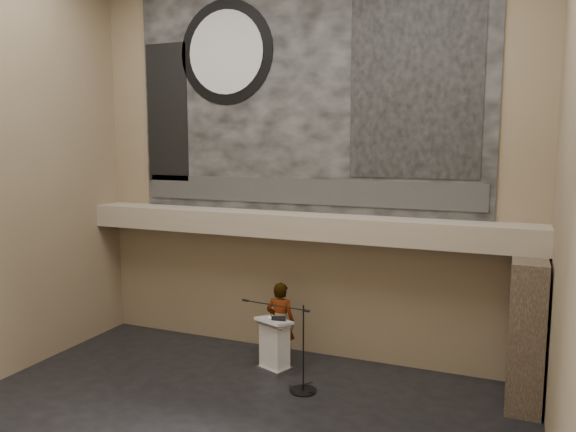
% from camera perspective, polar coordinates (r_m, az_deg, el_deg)
% --- Properties ---
extents(wall_back, '(10.00, 0.02, 8.50)m').
position_cam_1_polar(wall_back, '(12.26, 1.43, 5.33)').
color(wall_back, '#7E6D50').
rests_on(wall_back, floor).
extents(wall_right, '(0.02, 8.00, 8.50)m').
position_cam_1_polar(wall_right, '(7.48, 27.08, 2.96)').
color(wall_right, '#7E6D50').
rests_on(wall_right, floor).
extents(soffit, '(10.00, 0.80, 0.50)m').
position_cam_1_polar(soffit, '(12.02, 0.73, -0.94)').
color(soffit, gray).
rests_on(soffit, wall_back).
extents(sprinkler_left, '(0.04, 0.04, 0.06)m').
position_cam_1_polar(sprinkler_left, '(12.69, -6.09, -1.80)').
color(sprinkler_left, '#B2893D').
rests_on(sprinkler_left, soffit).
extents(sprinkler_right, '(0.04, 0.04, 0.06)m').
position_cam_1_polar(sprinkler_right, '(11.46, 9.50, -2.90)').
color(sprinkler_right, '#B2893D').
rests_on(sprinkler_right, soffit).
extents(banner, '(8.00, 0.05, 5.00)m').
position_cam_1_polar(banner, '(12.26, 1.40, 12.11)').
color(banner, black).
rests_on(banner, wall_back).
extents(banner_text_strip, '(7.76, 0.02, 0.55)m').
position_cam_1_polar(banner_text_strip, '(12.24, 1.30, 2.51)').
color(banner_text_strip, '#2D2D2D').
rests_on(banner_text_strip, banner).
extents(banner_clock_rim, '(2.30, 0.02, 2.30)m').
position_cam_1_polar(banner_clock_rim, '(13.09, -6.33, 16.20)').
color(banner_clock_rim, black).
rests_on(banner_clock_rim, banner).
extents(banner_clock_face, '(1.84, 0.02, 1.84)m').
position_cam_1_polar(banner_clock_face, '(13.07, -6.37, 16.21)').
color(banner_clock_face, silver).
rests_on(banner_clock_face, banner).
extents(banner_building_print, '(2.60, 0.02, 3.60)m').
position_cam_1_polar(banner_building_print, '(11.59, 12.76, 12.68)').
color(banner_building_print, black).
rests_on(banner_building_print, banner).
extents(banner_brick_print, '(1.10, 0.02, 3.20)m').
position_cam_1_polar(banner_brick_print, '(13.80, -12.18, 10.21)').
color(banner_brick_print, black).
rests_on(banner_brick_print, banner).
extents(stone_pier, '(0.60, 1.40, 2.70)m').
position_cam_1_polar(stone_pier, '(11.13, 23.04, -10.76)').
color(stone_pier, '#3D3025').
rests_on(stone_pier, floor).
extents(lectern, '(0.82, 0.71, 1.13)m').
position_cam_1_polar(lectern, '(11.94, -1.37, -12.92)').
color(lectern, silver).
rests_on(lectern, floor).
extents(binder, '(0.36, 0.33, 0.04)m').
position_cam_1_polar(binder, '(11.73, -0.98, -10.38)').
color(binder, black).
rests_on(binder, lectern).
extents(papers, '(0.19, 0.26, 0.00)m').
position_cam_1_polar(papers, '(11.79, -1.74, -10.36)').
color(papers, white).
rests_on(papers, lectern).
extents(speaker_person, '(0.65, 0.44, 1.77)m').
position_cam_1_polar(speaker_person, '(12.20, -0.76, -10.79)').
color(speaker_person, silver).
rests_on(speaker_person, floor).
extents(mic_stand, '(1.63, 0.52, 1.70)m').
position_cam_1_polar(mic_stand, '(11.14, 1.30, -16.03)').
color(mic_stand, black).
rests_on(mic_stand, floor).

